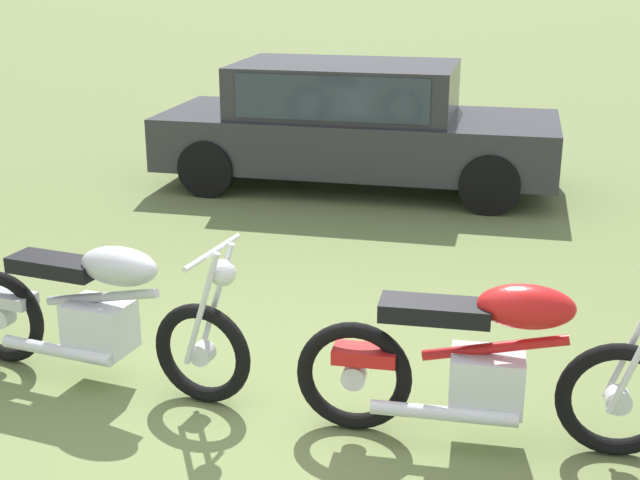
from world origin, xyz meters
TOP-DOWN VIEW (x-y plane):
  - ground_plane at (0.00, 0.00)m, footprint 120.00×120.00m
  - motorcycle_silver at (-1.10, 0.35)m, footprint 2.10×0.80m
  - motorcycle_red at (1.29, -0.04)m, footprint 2.10×0.64m
  - car_charcoal at (-0.08, 5.48)m, footprint 4.65×2.14m

SIDE VIEW (x-z plane):
  - ground_plane at x=0.00m, z-range 0.00..0.00m
  - motorcycle_silver at x=-1.10m, z-range -0.03..0.98m
  - motorcycle_red at x=1.29m, z-range -0.02..0.99m
  - car_charcoal at x=-0.08m, z-range 0.08..1.51m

